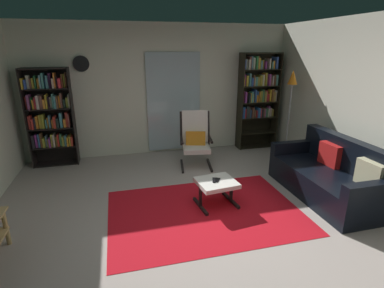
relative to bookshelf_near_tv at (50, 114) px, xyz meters
The scene contains 13 objects.
ground_plane 3.51m from the bookshelf_near_tv, 52.08° to the right, with size 7.02×7.02×0.00m, color #AEA098.
wall_back 2.11m from the bookshelf_near_tv, ahead, with size 5.60×0.06×2.60m, color silver.
glass_door_panel 2.35m from the bookshelf_near_tv, ahead, with size 1.10×0.01×2.00m, color silver.
area_rug 3.42m from the bookshelf_near_tv, 46.76° to the right, with size 2.56×1.81×0.01m, color red.
bookshelf_near_tv is the anchor object (origin of this frame).
bookshelf_near_sofa 4.14m from the bookshelf_near_tv, ahead, with size 0.85×0.30×2.04m.
leather_sofa 4.87m from the bookshelf_near_tv, 29.80° to the right, with size 0.85×1.82×0.87m.
lounge_armchair 2.70m from the bookshelf_near_tv, 15.38° to the right, with size 0.66×0.73×1.02m.
ottoman 3.39m from the bookshelf_near_tv, 42.41° to the right, with size 0.57×0.54×0.37m.
tv_remote 3.35m from the bookshelf_near_tv, 42.66° to the right, with size 0.04×0.14×0.02m, color black.
cell_phone 3.38m from the bookshelf_near_tv, 42.12° to the right, with size 0.07×0.14×0.01m, color black.
floor_lamp_by_shelf 4.51m from the bookshelf_near_tv, 10.38° to the right, with size 0.22×0.22×1.73m.
wall_clock 1.09m from the bookshelf_near_tv, 14.88° to the left, with size 0.29×0.03×0.29m.
Camera 1 is at (-0.88, -3.13, 2.14)m, focal length 27.69 mm.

